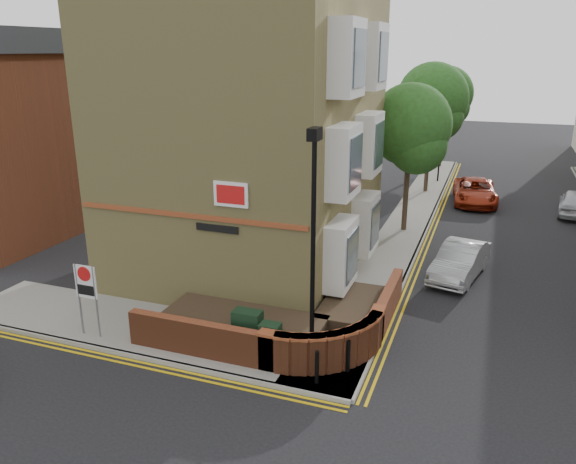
# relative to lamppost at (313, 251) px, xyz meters

# --- Properties ---
(ground) EXTENTS (120.00, 120.00, 0.00)m
(ground) POSITION_rel_lamppost_xyz_m (-1.60, -1.20, -3.34)
(ground) COLOR black
(ground) RESTS_ON ground
(pavement_corner) EXTENTS (13.00, 3.00, 0.12)m
(pavement_corner) POSITION_rel_lamppost_xyz_m (-5.10, 0.30, -3.28)
(pavement_corner) COLOR gray
(pavement_corner) RESTS_ON ground
(pavement_main) EXTENTS (2.00, 32.00, 0.12)m
(pavement_main) POSITION_rel_lamppost_xyz_m (0.40, 14.80, -3.28)
(pavement_main) COLOR gray
(pavement_main) RESTS_ON ground
(kerb_side) EXTENTS (13.00, 0.15, 0.12)m
(kerb_side) POSITION_rel_lamppost_xyz_m (-5.10, -1.20, -3.28)
(kerb_side) COLOR gray
(kerb_side) RESTS_ON ground
(kerb_main_near) EXTENTS (0.15, 32.00, 0.12)m
(kerb_main_near) POSITION_rel_lamppost_xyz_m (1.40, 14.80, -3.28)
(kerb_main_near) COLOR gray
(kerb_main_near) RESTS_ON ground
(yellow_lines_side) EXTENTS (13.00, 0.28, 0.01)m
(yellow_lines_side) POSITION_rel_lamppost_xyz_m (-5.10, -1.45, -3.34)
(yellow_lines_side) COLOR gold
(yellow_lines_side) RESTS_ON ground
(yellow_lines_main) EXTENTS (0.28, 32.00, 0.01)m
(yellow_lines_main) POSITION_rel_lamppost_xyz_m (1.65, 14.80, -3.34)
(yellow_lines_main) COLOR gold
(yellow_lines_main) RESTS_ON ground
(corner_building) EXTENTS (8.95, 10.40, 13.60)m
(corner_building) POSITION_rel_lamppost_xyz_m (-4.44, 6.80, 2.88)
(corner_building) COLOR tan
(corner_building) RESTS_ON ground
(garden_wall) EXTENTS (6.80, 6.00, 1.20)m
(garden_wall) POSITION_rel_lamppost_xyz_m (-1.60, 1.30, -3.34)
(garden_wall) COLOR brown
(garden_wall) RESTS_ON ground
(lamppost) EXTENTS (0.25, 0.50, 6.30)m
(lamppost) POSITION_rel_lamppost_xyz_m (0.00, 0.00, 0.00)
(lamppost) COLOR black
(lamppost) RESTS_ON pavement_corner
(utility_cabinet_large) EXTENTS (0.80, 0.45, 1.20)m
(utility_cabinet_large) POSITION_rel_lamppost_xyz_m (-1.90, 0.10, -2.62)
(utility_cabinet_large) COLOR black
(utility_cabinet_large) RESTS_ON pavement_corner
(utility_cabinet_small) EXTENTS (0.55, 0.40, 1.10)m
(utility_cabinet_small) POSITION_rel_lamppost_xyz_m (-1.10, -0.20, -2.67)
(utility_cabinet_small) COLOR black
(utility_cabinet_small) RESTS_ON pavement_corner
(bollard_near) EXTENTS (0.11, 0.11, 0.90)m
(bollard_near) POSITION_rel_lamppost_xyz_m (0.40, -0.80, -2.77)
(bollard_near) COLOR black
(bollard_near) RESTS_ON pavement_corner
(bollard_far) EXTENTS (0.11, 0.11, 0.90)m
(bollard_far) POSITION_rel_lamppost_xyz_m (1.00, -0.00, -2.77)
(bollard_far) COLOR black
(bollard_far) RESTS_ON pavement_corner
(zone_sign) EXTENTS (0.72, 0.07, 2.20)m
(zone_sign) POSITION_rel_lamppost_xyz_m (-6.60, -0.70, -1.70)
(zone_sign) COLOR slate
(zone_sign) RESTS_ON pavement_corner
(side_building) EXTENTS (6.40, 10.40, 9.00)m
(side_building) POSITION_rel_lamppost_xyz_m (-16.60, 6.80, 1.20)
(side_building) COLOR brown
(side_building) RESTS_ON ground
(tree_near) EXTENTS (3.64, 3.65, 6.70)m
(tree_near) POSITION_rel_lamppost_xyz_m (0.40, 12.85, 1.36)
(tree_near) COLOR #382B1E
(tree_near) RESTS_ON pavement_main
(tree_mid) EXTENTS (4.03, 4.03, 7.42)m
(tree_mid) POSITION_rel_lamppost_xyz_m (0.40, 20.85, 1.85)
(tree_mid) COLOR #382B1E
(tree_mid) RESTS_ON pavement_main
(tree_far) EXTENTS (3.81, 3.81, 7.00)m
(tree_far) POSITION_rel_lamppost_xyz_m (0.40, 28.85, 1.57)
(tree_far) COLOR #382B1E
(tree_far) RESTS_ON pavement_main
(traffic_light_assembly) EXTENTS (0.20, 0.16, 4.20)m
(traffic_light_assembly) POSITION_rel_lamppost_xyz_m (0.80, 23.80, -0.56)
(traffic_light_assembly) COLOR black
(traffic_light_assembly) RESTS_ON pavement_main
(silver_car_near) EXTENTS (2.13, 4.12, 1.29)m
(silver_car_near) POSITION_rel_lamppost_xyz_m (3.24, 7.95, -2.70)
(silver_car_near) COLOR #A5A9AD
(silver_car_near) RESTS_ON ground
(red_car_main) EXTENTS (2.70, 5.00, 1.33)m
(red_car_main) POSITION_rel_lamppost_xyz_m (3.25, 19.37, -2.68)
(red_car_main) COLOR #9B2811
(red_car_main) RESTS_ON ground
(silver_car_far) EXTENTS (2.04, 4.09, 1.34)m
(silver_car_far) POSITION_rel_lamppost_xyz_m (8.26, 18.70, -2.67)
(silver_car_far) COLOR silver
(silver_car_far) RESTS_ON ground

